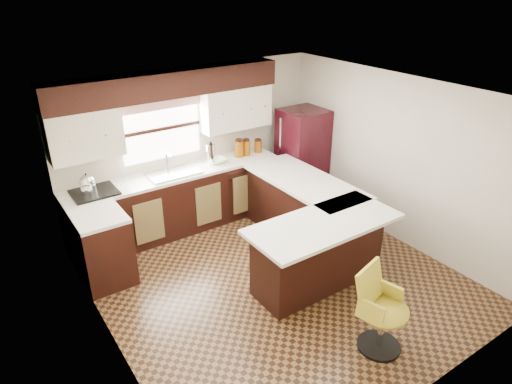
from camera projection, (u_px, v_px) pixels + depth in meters
floor at (276, 279)px, 5.93m from camera, size 4.40×4.40×0.00m
ceiling at (281, 96)px, 4.89m from camera, size 4.40×4.40×0.00m
wall_back at (193, 145)px, 7.05m from camera, size 4.40×0.00×4.40m
wall_front at (438, 293)px, 3.78m from camera, size 4.40×0.00×4.40m
wall_left at (102, 252)px, 4.34m from camera, size 0.00×4.40×4.40m
wall_right at (396, 160)px, 6.48m from camera, size 0.00×4.40×4.40m
base_cab_back at (178, 203)px, 6.92m from camera, size 3.30×0.60×0.90m
base_cab_left at (104, 249)px, 5.75m from camera, size 0.60×0.70×0.90m
counter_back at (176, 174)px, 6.72m from camera, size 3.30×0.60×0.04m
counter_left at (98, 216)px, 5.55m from camera, size 0.60×0.70×0.04m
soffit at (168, 84)px, 6.27m from camera, size 3.40×0.35×0.36m
upper_cab_left at (84, 134)px, 5.87m from camera, size 0.94×0.35×0.64m
upper_cab_right at (235, 108)px, 7.04m from camera, size 1.14×0.35×0.64m
window_pane at (161, 129)px, 6.63m from camera, size 1.20×0.02×0.90m
valance at (160, 103)px, 6.43m from camera, size 1.30×0.06×0.18m
sink at (173, 173)px, 6.66m from camera, size 0.75×0.45×0.03m
dishwasher at (244, 194)px, 7.23m from camera, size 0.58×0.03×0.78m
cooktop at (94, 192)px, 6.08m from camera, size 0.58×0.50×0.02m
peninsula_long at (301, 212)px, 6.66m from camera, size 0.60×1.95×0.90m
peninsula_return at (318, 253)px, 5.67m from camera, size 1.65×0.60×0.90m
counter_pen_long at (305, 181)px, 6.48m from camera, size 0.84×1.95×0.04m
counter_pen_return at (324, 224)px, 5.39m from camera, size 1.89×0.84×0.04m
refrigerator at (302, 157)px, 7.68m from camera, size 0.69×0.66×1.61m
bar_chair at (384, 312)px, 4.66m from camera, size 0.61×0.61×0.93m
kettle at (87, 183)px, 5.98m from camera, size 0.21×0.21×0.28m
percolator at (211, 154)px, 6.94m from camera, size 0.14×0.14×0.32m
mixing_bowl at (217, 161)px, 7.05m from camera, size 0.28×0.28×0.07m
canister_large at (239, 149)px, 7.23m from camera, size 0.14×0.14×0.26m
canister_med at (246, 148)px, 7.31m from camera, size 0.12×0.12×0.24m
canister_small at (258, 146)px, 7.43m from camera, size 0.12×0.12×0.20m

